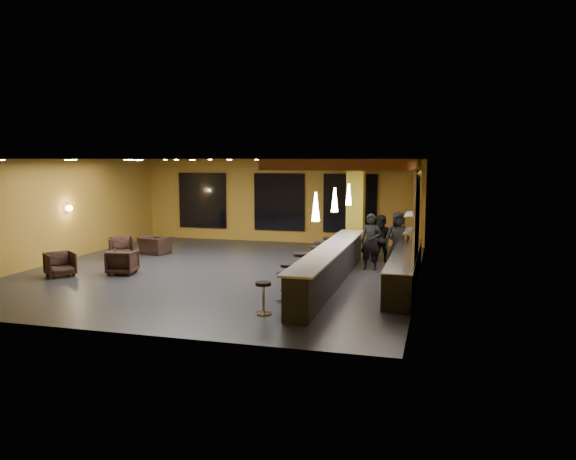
% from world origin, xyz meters
% --- Properties ---
extents(floor, '(12.00, 13.00, 0.10)m').
position_xyz_m(floor, '(0.00, 0.00, -0.05)').
color(floor, black).
rests_on(floor, ground).
extents(ceiling, '(12.00, 13.00, 0.10)m').
position_xyz_m(ceiling, '(0.00, 0.00, 3.55)').
color(ceiling, black).
extents(wall_back, '(12.00, 0.10, 3.50)m').
position_xyz_m(wall_back, '(0.00, 6.55, 1.75)').
color(wall_back, olive).
rests_on(wall_back, floor).
extents(wall_front, '(12.00, 0.10, 3.50)m').
position_xyz_m(wall_front, '(0.00, -6.55, 1.75)').
color(wall_front, olive).
rests_on(wall_front, floor).
extents(wall_left, '(0.10, 13.00, 3.50)m').
position_xyz_m(wall_left, '(-6.05, 0.00, 1.75)').
color(wall_left, olive).
rests_on(wall_left, floor).
extents(wall_right, '(0.10, 13.00, 3.50)m').
position_xyz_m(wall_right, '(6.05, 0.00, 1.75)').
color(wall_right, olive).
rests_on(wall_right, floor).
extents(wood_soffit, '(3.60, 8.00, 0.28)m').
position_xyz_m(wood_soffit, '(4.00, 1.00, 3.36)').
color(wood_soffit, '#B46334').
rests_on(wood_soffit, ceiling).
extents(window_left, '(2.20, 0.06, 2.40)m').
position_xyz_m(window_left, '(-3.50, 6.44, 1.70)').
color(window_left, black).
rests_on(window_left, wall_back).
extents(window_center, '(2.20, 0.06, 2.40)m').
position_xyz_m(window_center, '(0.00, 6.44, 1.70)').
color(window_center, black).
rests_on(window_center, wall_back).
extents(window_right, '(2.20, 0.06, 2.40)m').
position_xyz_m(window_right, '(3.00, 6.44, 1.70)').
color(window_right, black).
rests_on(window_right, wall_back).
extents(tile_backsplash, '(0.06, 3.20, 2.40)m').
position_xyz_m(tile_backsplash, '(5.96, -1.00, 2.00)').
color(tile_backsplash, white).
rests_on(tile_backsplash, wall_right).
extents(bar_counter, '(0.60, 8.00, 1.00)m').
position_xyz_m(bar_counter, '(3.65, -1.00, 0.50)').
color(bar_counter, black).
rests_on(bar_counter, floor).
extents(bar_top, '(0.78, 8.10, 0.05)m').
position_xyz_m(bar_top, '(3.65, -1.00, 1.02)').
color(bar_top, beige).
rests_on(bar_top, bar_counter).
extents(prep_counter, '(0.70, 6.00, 0.86)m').
position_xyz_m(prep_counter, '(5.65, -0.50, 0.43)').
color(prep_counter, black).
rests_on(prep_counter, floor).
extents(prep_top, '(0.72, 6.00, 0.03)m').
position_xyz_m(prep_top, '(5.65, -0.50, 0.89)').
color(prep_top, silver).
rests_on(prep_top, prep_counter).
extents(wall_shelf_lower, '(0.30, 1.50, 0.03)m').
position_xyz_m(wall_shelf_lower, '(5.82, -1.20, 1.60)').
color(wall_shelf_lower, silver).
rests_on(wall_shelf_lower, wall_right).
extents(wall_shelf_upper, '(0.30, 1.50, 0.03)m').
position_xyz_m(wall_shelf_upper, '(5.82, -1.20, 2.05)').
color(wall_shelf_upper, silver).
rests_on(wall_shelf_upper, wall_right).
extents(column, '(0.60, 0.60, 3.50)m').
position_xyz_m(column, '(3.65, 3.60, 1.75)').
color(column, olive).
rests_on(column, floor).
extents(wall_sconce, '(0.22, 0.22, 0.22)m').
position_xyz_m(wall_sconce, '(-5.88, 0.50, 1.80)').
color(wall_sconce, '#FFE5B2').
rests_on(wall_sconce, wall_left).
extents(pendant_0, '(0.20, 0.20, 0.70)m').
position_xyz_m(pendant_0, '(3.65, -3.00, 2.35)').
color(pendant_0, white).
rests_on(pendant_0, wood_soffit).
extents(pendant_1, '(0.20, 0.20, 0.70)m').
position_xyz_m(pendant_1, '(3.65, -0.50, 2.35)').
color(pendant_1, white).
rests_on(pendant_1, wood_soffit).
extents(pendant_2, '(0.20, 0.20, 0.70)m').
position_xyz_m(pendant_2, '(3.65, 2.00, 2.35)').
color(pendant_2, white).
rests_on(pendant_2, wood_soffit).
extents(staff_a, '(0.69, 0.48, 1.79)m').
position_xyz_m(staff_a, '(4.47, 1.38, 0.90)').
color(staff_a, black).
rests_on(staff_a, floor).
extents(staff_b, '(0.94, 0.82, 1.63)m').
position_xyz_m(staff_b, '(4.70, 2.61, 0.82)').
color(staff_b, black).
rests_on(staff_b, floor).
extents(staff_c, '(0.99, 0.78, 1.78)m').
position_xyz_m(staff_c, '(5.25, 2.43, 0.89)').
color(staff_c, black).
rests_on(staff_c, floor).
extents(armchair_a, '(1.11, 1.11, 0.73)m').
position_xyz_m(armchair_a, '(-4.39, -2.06, 0.36)').
color(armchair_a, black).
rests_on(armchair_a, floor).
extents(armchair_b, '(0.93, 0.94, 0.75)m').
position_xyz_m(armchair_b, '(-2.76, -1.28, 0.37)').
color(armchair_b, black).
rests_on(armchair_b, floor).
extents(armchair_c, '(1.16, 1.17, 0.77)m').
position_xyz_m(armchair_c, '(-4.26, 1.09, 0.39)').
color(armchair_c, black).
rests_on(armchair_c, floor).
extents(armchair_d, '(1.14, 1.05, 0.64)m').
position_xyz_m(armchair_d, '(-3.61, 2.27, 0.32)').
color(armchair_d, black).
rests_on(armchair_d, floor).
extents(bar_stool_0, '(0.38, 0.38, 0.74)m').
position_xyz_m(bar_stool_0, '(2.76, -4.42, 0.48)').
color(bar_stool_0, silver).
rests_on(bar_stool_0, floor).
extents(bar_stool_1, '(0.38, 0.38, 0.75)m').
position_xyz_m(bar_stool_1, '(2.93, -3.29, 0.48)').
color(bar_stool_1, silver).
rests_on(bar_stool_1, floor).
extents(bar_stool_2, '(0.38, 0.38, 0.74)m').
position_xyz_m(bar_stool_2, '(2.71, -2.18, 0.48)').
color(bar_stool_2, silver).
rests_on(bar_stool_2, floor).
extents(bar_stool_3, '(0.44, 0.44, 0.86)m').
position_xyz_m(bar_stool_3, '(2.80, -1.08, 0.55)').
color(bar_stool_3, silver).
rests_on(bar_stool_3, floor).
extents(bar_stool_4, '(0.43, 0.43, 0.86)m').
position_xyz_m(bar_stool_4, '(2.99, 0.26, 0.55)').
color(bar_stool_4, silver).
rests_on(bar_stool_4, floor).
extents(bar_stool_5, '(0.43, 0.43, 0.84)m').
position_xyz_m(bar_stool_5, '(2.86, 1.32, 0.54)').
color(bar_stool_5, silver).
rests_on(bar_stool_5, floor).
extents(bar_stool_6, '(0.41, 0.41, 0.82)m').
position_xyz_m(bar_stool_6, '(2.89, 2.54, 0.52)').
color(bar_stool_6, silver).
rests_on(bar_stool_6, floor).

